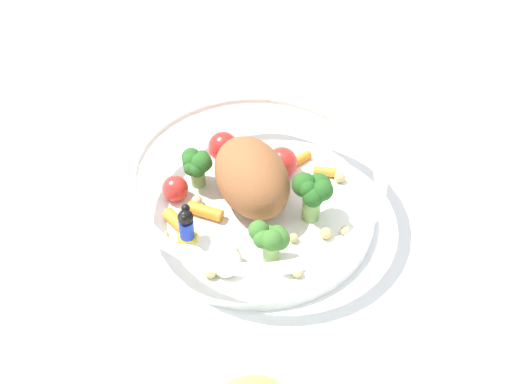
{
  "coord_description": "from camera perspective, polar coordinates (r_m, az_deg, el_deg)",
  "views": [
    {
      "loc": [
        -0.48,
        0.04,
        0.5
      ],
      "look_at": [
        -0.0,
        0.01,
        0.03
      ],
      "focal_mm": 49.03,
      "sensor_mm": 36.0,
      "label": 1
    }
  ],
  "objects": [
    {
      "name": "food_container",
      "position": [
        0.67,
        -0.18,
        0.16
      ],
      "size": [
        0.25,
        0.25,
        0.08
      ],
      "color": "white",
      "rests_on": "ground_plane"
    },
    {
      "name": "ground_plane",
      "position": [
        0.7,
        0.76,
        -1.87
      ],
      "size": [
        2.4,
        2.4,
        0.0
      ],
      "primitive_type": "plane",
      "color": "white"
    }
  ]
}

